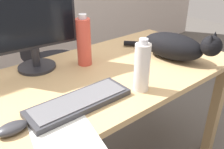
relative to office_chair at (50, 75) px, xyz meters
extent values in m
cube|color=tan|center=(0.00, -0.78, 0.33)|extent=(1.43, 0.75, 0.03)
cube|color=tan|center=(0.65, -1.10, -0.04)|extent=(0.06, 0.06, 0.72)
cube|color=tan|center=(0.65, -0.47, -0.04)|extent=(0.06, 0.06, 0.72)
cylinder|color=black|center=(0.05, 0.00, -0.39)|extent=(0.48, 0.48, 0.04)
cylinder|color=black|center=(0.05, 0.00, -0.17)|extent=(0.06, 0.06, 0.47)
cylinder|color=black|center=(0.05, 0.00, 0.10)|extent=(0.44, 0.44, 0.06)
cube|color=black|center=(-0.14, 0.01, 0.33)|extent=(0.09, 0.36, 0.40)
cylinder|color=#232328|center=(-0.29, -0.52, 0.35)|extent=(0.20, 0.20, 0.01)
cylinder|color=#232328|center=(-0.29, -0.52, 0.41)|extent=(0.04, 0.04, 0.10)
cube|color=#232328|center=(-0.29, -0.52, 0.61)|extent=(0.48, 0.07, 0.30)
cube|color=black|center=(-0.29, -0.53, 0.61)|extent=(0.45, 0.04, 0.27)
cube|color=#333338|center=(-0.30, -0.96, 0.36)|extent=(0.44, 0.15, 0.02)
cube|color=slate|center=(-0.30, -0.96, 0.37)|extent=(0.40, 0.12, 0.00)
ellipsoid|color=black|center=(0.38, -0.89, 0.42)|extent=(0.26, 0.39, 0.15)
sphere|color=black|center=(0.43, -1.10, 0.47)|extent=(0.11, 0.11, 0.11)
cone|color=black|center=(0.46, -1.09, 0.52)|extent=(0.04, 0.04, 0.04)
cone|color=black|center=(0.40, -1.11, 0.52)|extent=(0.04, 0.04, 0.04)
cylinder|color=black|center=(0.36, -0.63, 0.37)|extent=(0.14, 0.16, 0.03)
ellipsoid|color=#333338|center=(-0.58, -0.96, 0.36)|extent=(0.11, 0.06, 0.04)
cube|color=white|center=(-0.44, -1.07, 0.35)|extent=(0.27, 0.33, 0.00)
cylinder|color=silver|center=(-0.01, -1.03, 0.46)|extent=(0.07, 0.07, 0.22)
cylinder|color=silver|center=(-0.01, -1.03, 0.58)|extent=(0.04, 0.04, 0.02)
cylinder|color=#D84C3D|center=(-0.06, -0.64, 0.47)|extent=(0.08, 0.08, 0.26)
cylinder|color=silver|center=(-0.06, -0.64, 0.61)|extent=(0.04, 0.04, 0.02)
camera|label=1|loc=(-0.73, -1.70, 0.92)|focal=38.98mm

